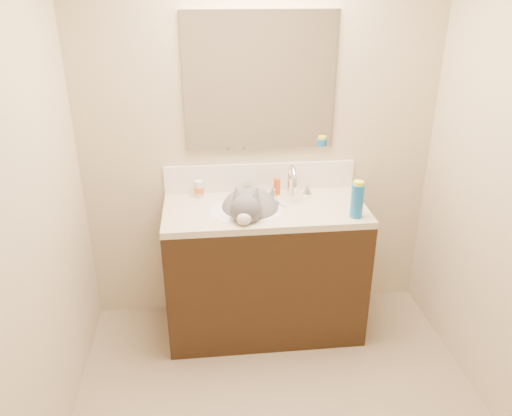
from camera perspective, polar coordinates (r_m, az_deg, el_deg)
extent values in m
cube|color=#C1B08F|center=(3.07, 0.46, 8.86)|extent=(2.20, 0.04, 2.50)
cube|color=black|center=(3.16, 0.99, -7.34)|extent=(1.20, 0.55, 0.82)
cube|color=beige|center=(2.96, 1.05, -0.25)|extent=(1.20, 0.55, 0.04)
ellipsoid|color=white|center=(2.94, -1.20, -1.49)|extent=(0.45, 0.36, 0.14)
cylinder|color=silver|center=(3.12, 3.93, 2.53)|extent=(0.04, 0.04, 0.11)
torus|color=silver|center=(3.04, 4.15, 3.07)|extent=(0.03, 0.20, 0.20)
cylinder|color=silver|center=(2.98, 4.42, 1.94)|extent=(0.03, 0.03, 0.06)
cone|color=silver|center=(3.11, 1.92, 2.03)|extent=(0.06, 0.06, 0.06)
cone|color=silver|center=(3.15, 5.89, 2.18)|extent=(0.06, 0.06, 0.06)
ellipsoid|color=#525052|center=(2.97, -0.67, -0.30)|extent=(0.43, 0.46, 0.26)
ellipsoid|color=#525052|center=(2.77, -1.16, -0.17)|extent=(0.22, 0.20, 0.17)
ellipsoid|color=#525052|center=(2.86, -0.94, -0.06)|extent=(0.16, 0.16, 0.16)
cone|color=#525052|center=(2.77, -2.21, 1.65)|extent=(0.10, 0.11, 0.11)
cone|color=#525052|center=(2.75, -0.01, 1.55)|extent=(0.10, 0.10, 0.11)
ellipsoid|color=silver|center=(2.72, -1.38, -1.26)|extent=(0.09, 0.08, 0.07)
ellipsoid|color=silver|center=(2.85, -1.02, -1.33)|extent=(0.14, 0.11, 0.15)
sphere|color=#E5A194|center=(2.69, -1.47, -1.53)|extent=(0.02, 0.02, 0.02)
cylinder|color=#525052|center=(2.98, 2.39, -1.96)|extent=(0.06, 0.27, 0.05)
cube|color=white|center=(3.16, 0.47, 3.55)|extent=(1.20, 0.02, 0.18)
cube|color=white|center=(3.00, 0.51, 14.15)|extent=(0.90, 0.02, 0.80)
cylinder|color=silver|center=(3.10, -6.50, 2.20)|extent=(0.06, 0.06, 0.10)
cylinder|color=orange|center=(3.10, -6.49, 2.08)|extent=(0.06, 0.06, 0.04)
cylinder|color=#B7B7BC|center=(3.12, -1.06, 2.17)|extent=(0.07, 0.07, 0.06)
cylinder|color=#CE4718|center=(3.12, 2.42, 2.50)|extent=(0.05, 0.05, 0.11)
cube|color=silver|center=(3.00, 2.47, 0.58)|extent=(0.09, 0.10, 0.01)
cube|color=#5D80C7|center=(3.00, 2.47, 0.63)|extent=(0.03, 0.03, 0.01)
cylinder|color=#1966B0|center=(2.85, 11.47, 0.81)|extent=(0.08, 0.08, 0.20)
cylinder|color=#EEFD1A|center=(2.81, 11.64, 2.67)|extent=(0.06, 0.06, 0.04)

